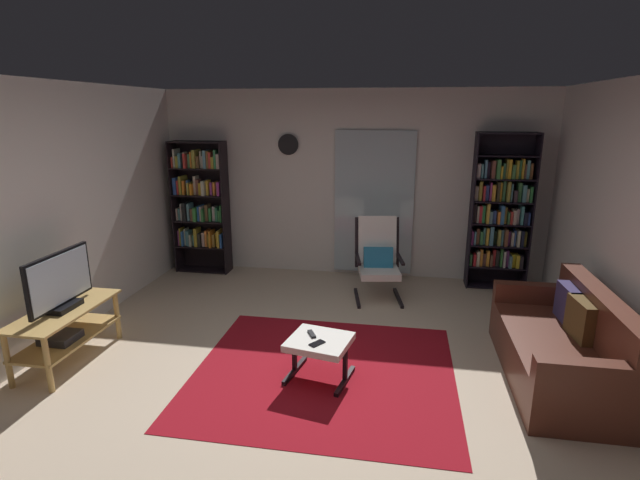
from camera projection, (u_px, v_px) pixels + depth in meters
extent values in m
plane|color=beige|center=(314.00, 374.00, 4.35)|extent=(7.02, 7.02, 0.00)
cube|color=silver|center=(351.00, 185.00, 6.77)|extent=(5.60, 0.06, 2.60)
cube|color=silver|center=(27.00, 223.00, 4.46)|extent=(0.06, 6.00, 2.60)
cube|color=silver|center=(374.00, 204.00, 6.72)|extent=(1.10, 0.01, 2.00)
cube|color=maroon|center=(324.00, 372.00, 4.38)|extent=(2.34, 2.16, 0.01)
cube|color=tan|center=(64.00, 310.00, 4.47)|extent=(0.48, 1.11, 0.02)
cube|color=tan|center=(68.00, 337.00, 4.54)|extent=(0.44, 1.05, 0.02)
cylinder|color=tan|center=(48.00, 365.00, 4.02)|extent=(0.05, 0.05, 0.51)
cylinder|color=tan|center=(117.00, 316.00, 4.99)|extent=(0.05, 0.05, 0.51)
cylinder|color=tan|center=(8.00, 361.00, 4.08)|extent=(0.05, 0.05, 0.51)
cylinder|color=tan|center=(84.00, 313.00, 5.05)|extent=(0.05, 0.05, 0.51)
cube|color=#28282D|center=(61.00, 337.00, 4.44)|extent=(0.29, 0.28, 0.07)
cube|color=black|center=(63.00, 306.00, 4.46)|extent=(0.20, 0.32, 0.05)
cube|color=black|center=(59.00, 279.00, 4.39)|extent=(0.04, 0.82, 0.49)
cube|color=silver|center=(61.00, 279.00, 4.38)|extent=(0.01, 0.77, 0.44)
cube|color=black|center=(176.00, 207.00, 7.00)|extent=(0.02, 0.30, 1.90)
cube|color=black|center=(226.00, 209.00, 6.87)|extent=(0.02, 0.30, 1.90)
cube|color=black|center=(205.00, 206.00, 7.07)|extent=(0.78, 0.02, 1.90)
cube|color=black|center=(205.00, 269.00, 7.18)|extent=(0.74, 0.28, 0.02)
cube|color=black|center=(203.00, 246.00, 7.08)|extent=(0.74, 0.28, 0.02)
cube|color=black|center=(202.00, 221.00, 6.99)|extent=(0.74, 0.28, 0.02)
cube|color=black|center=(200.00, 195.00, 6.89)|extent=(0.74, 0.28, 0.02)
cube|color=black|center=(198.00, 168.00, 6.79)|extent=(0.74, 0.28, 0.02)
cube|color=black|center=(196.00, 142.00, 6.69)|extent=(0.74, 0.28, 0.02)
cube|color=#9A448B|center=(181.00, 237.00, 7.13)|extent=(0.02, 0.19, 0.22)
cube|color=#A69226|center=(182.00, 236.00, 7.10)|extent=(0.02, 0.16, 0.26)
cube|color=#2E6AB5|center=(184.00, 238.00, 7.09)|extent=(0.02, 0.19, 0.22)
cube|color=beige|center=(187.00, 236.00, 7.10)|extent=(0.02, 0.13, 0.25)
cube|color=teal|center=(189.00, 237.00, 7.10)|extent=(0.03, 0.16, 0.22)
cube|color=teal|center=(190.00, 238.00, 7.07)|extent=(0.02, 0.15, 0.22)
cube|color=beige|center=(192.00, 240.00, 7.07)|extent=(0.03, 0.18, 0.17)
cube|color=teal|center=(195.00, 240.00, 7.07)|extent=(0.03, 0.10, 0.16)
cube|color=#A89328|center=(198.00, 237.00, 7.04)|extent=(0.04, 0.18, 0.27)
cube|color=#292820|center=(201.00, 239.00, 7.07)|extent=(0.04, 0.20, 0.20)
cube|color=beige|center=(204.00, 239.00, 7.03)|extent=(0.04, 0.10, 0.20)
cube|color=orange|center=(208.00, 238.00, 7.05)|extent=(0.03, 0.17, 0.24)
cube|color=olive|center=(210.00, 240.00, 7.04)|extent=(0.04, 0.15, 0.18)
cube|color=orange|center=(212.00, 238.00, 7.01)|extent=(0.02, 0.21, 0.24)
cube|color=#A6883F|center=(215.00, 240.00, 7.04)|extent=(0.03, 0.16, 0.18)
cube|color=gold|center=(218.00, 239.00, 7.03)|extent=(0.04, 0.11, 0.21)
cube|color=gold|center=(220.00, 238.00, 6.99)|extent=(0.03, 0.20, 0.25)
cube|color=#285CAF|center=(223.00, 240.00, 7.01)|extent=(0.03, 0.24, 0.20)
cube|color=beige|center=(179.00, 213.00, 7.03)|extent=(0.02, 0.17, 0.17)
cube|color=teal|center=(181.00, 214.00, 7.01)|extent=(0.03, 0.12, 0.17)
cube|color=beige|center=(183.00, 212.00, 6.99)|extent=(0.02, 0.15, 0.24)
cube|color=#262E2B|center=(185.00, 213.00, 6.99)|extent=(0.03, 0.13, 0.21)
cube|color=black|center=(187.00, 211.00, 6.98)|extent=(0.03, 0.23, 0.26)
cube|color=#578F9B|center=(190.00, 211.00, 6.97)|extent=(0.03, 0.17, 0.25)
cube|color=brown|center=(194.00, 214.00, 6.97)|extent=(0.04, 0.18, 0.18)
cube|color=#388C3D|center=(197.00, 214.00, 6.96)|extent=(0.04, 0.24, 0.20)
cube|color=#2A61B6|center=(201.00, 213.00, 6.97)|extent=(0.02, 0.21, 0.22)
cube|color=beige|center=(202.00, 213.00, 6.94)|extent=(0.03, 0.15, 0.21)
cube|color=#337E3B|center=(205.00, 214.00, 6.94)|extent=(0.03, 0.22, 0.18)
cube|color=brown|center=(208.00, 212.00, 6.95)|extent=(0.04, 0.15, 0.23)
cube|color=#2E7D3C|center=(211.00, 214.00, 6.93)|extent=(0.04, 0.13, 0.19)
cube|color=beige|center=(215.00, 213.00, 6.94)|extent=(0.04, 0.11, 0.21)
cube|color=#2F7E52|center=(218.00, 214.00, 6.92)|extent=(0.04, 0.14, 0.20)
cube|color=#39823F|center=(221.00, 215.00, 6.92)|extent=(0.04, 0.15, 0.16)
cube|color=#2D7F3A|center=(223.00, 213.00, 6.89)|extent=(0.02, 0.19, 0.25)
cube|color=#2D57AE|center=(178.00, 186.00, 6.91)|extent=(0.04, 0.23, 0.24)
cube|color=red|center=(180.00, 187.00, 6.91)|extent=(0.03, 0.18, 0.20)
cube|color=#9C9630|center=(183.00, 185.00, 6.91)|extent=(0.04, 0.23, 0.26)
cube|color=orange|center=(185.00, 187.00, 6.88)|extent=(0.03, 0.16, 0.20)
cube|color=#3E6BAC|center=(188.00, 187.00, 6.90)|extent=(0.03, 0.10, 0.20)
cube|color=#9A9D3E|center=(190.00, 188.00, 6.88)|extent=(0.02, 0.21, 0.17)
cube|color=orange|center=(193.00, 189.00, 6.88)|extent=(0.03, 0.21, 0.16)
cube|color=#C1B49D|center=(196.00, 185.00, 6.88)|extent=(0.04, 0.13, 0.26)
cube|color=brown|center=(199.00, 187.00, 6.86)|extent=(0.04, 0.12, 0.22)
cube|color=gold|center=(202.00, 188.00, 6.87)|extent=(0.04, 0.20, 0.17)
cube|color=beige|center=(205.00, 188.00, 6.82)|extent=(0.04, 0.22, 0.21)
cube|color=gold|center=(208.00, 188.00, 6.82)|extent=(0.03, 0.12, 0.21)
cube|color=#923C94|center=(212.00, 189.00, 6.83)|extent=(0.03, 0.11, 0.18)
cube|color=orange|center=(216.00, 188.00, 6.84)|extent=(0.03, 0.16, 0.19)
cube|color=brown|center=(218.00, 188.00, 6.82)|extent=(0.02, 0.12, 0.19)
cube|color=#A0378C|center=(220.00, 188.00, 6.80)|extent=(0.04, 0.19, 0.20)
cube|color=red|center=(175.00, 162.00, 6.82)|extent=(0.02, 0.20, 0.15)
cube|color=beige|center=(177.00, 158.00, 6.80)|extent=(0.03, 0.19, 0.26)
cube|color=#A19F32|center=(179.00, 162.00, 6.80)|extent=(0.04, 0.18, 0.17)
cube|color=teal|center=(182.00, 160.00, 6.78)|extent=(0.04, 0.19, 0.21)
cube|color=beige|center=(185.00, 160.00, 6.79)|extent=(0.02, 0.11, 0.22)
cube|color=red|center=(187.00, 161.00, 6.77)|extent=(0.03, 0.22, 0.20)
cube|color=#438253|center=(190.00, 161.00, 6.76)|extent=(0.04, 0.11, 0.20)
cube|color=orange|center=(193.00, 160.00, 6.77)|extent=(0.02, 0.17, 0.23)
cube|color=olive|center=(196.00, 159.00, 6.77)|extent=(0.04, 0.24, 0.25)
cube|color=brown|center=(200.00, 162.00, 6.77)|extent=(0.04, 0.19, 0.17)
cube|color=beige|center=(202.00, 159.00, 6.76)|extent=(0.02, 0.13, 0.23)
cube|color=beige|center=(204.00, 162.00, 6.74)|extent=(0.03, 0.13, 0.17)
cube|color=#578B9D|center=(207.00, 159.00, 6.73)|extent=(0.04, 0.21, 0.25)
cube|color=brown|center=(210.00, 159.00, 6.74)|extent=(0.03, 0.24, 0.24)
cube|color=#C83A32|center=(212.00, 160.00, 6.72)|extent=(0.04, 0.21, 0.22)
cube|color=#A28E2C|center=(215.00, 162.00, 6.73)|extent=(0.04, 0.23, 0.16)
cube|color=#30854C|center=(217.00, 159.00, 6.71)|extent=(0.03, 0.23, 0.26)
cube|color=beige|center=(220.00, 161.00, 6.71)|extent=(0.04, 0.23, 0.21)
cube|color=black|center=(471.00, 211.00, 6.33)|extent=(0.02, 0.30, 2.05)
cube|color=black|center=(531.00, 213.00, 6.21)|extent=(0.02, 0.30, 2.05)
cube|color=black|center=(499.00, 210.00, 6.40)|extent=(0.76, 0.02, 2.05)
cube|color=black|center=(493.00, 285.00, 6.53)|extent=(0.73, 0.28, 0.02)
cube|color=black|center=(495.00, 266.00, 6.46)|extent=(0.73, 0.28, 0.02)
cube|color=black|center=(498.00, 245.00, 6.38)|extent=(0.73, 0.28, 0.02)
cube|color=black|center=(500.00, 223.00, 6.30)|extent=(0.73, 0.28, 0.02)
cube|color=black|center=(502.00, 201.00, 6.23)|extent=(0.73, 0.28, 0.02)
cube|color=black|center=(504.00, 179.00, 6.15)|extent=(0.73, 0.28, 0.02)
cube|color=black|center=(506.00, 156.00, 6.08)|extent=(0.73, 0.28, 0.02)
cube|color=black|center=(509.00, 133.00, 6.00)|extent=(0.73, 0.28, 0.02)
cube|color=#408047|center=(470.00, 259.00, 6.48)|extent=(0.03, 0.15, 0.15)
cube|color=red|center=(474.00, 259.00, 6.48)|extent=(0.03, 0.20, 0.15)
cube|color=beige|center=(477.00, 257.00, 6.47)|extent=(0.04, 0.22, 0.20)
cube|color=orange|center=(480.00, 256.00, 6.46)|extent=(0.03, 0.19, 0.23)
cube|color=brown|center=(483.00, 258.00, 6.48)|extent=(0.04, 0.17, 0.16)
cube|color=orange|center=(487.00, 257.00, 6.44)|extent=(0.04, 0.15, 0.21)
cube|color=brown|center=(490.00, 259.00, 6.45)|extent=(0.03, 0.19, 0.16)
cube|color=red|center=(494.00, 257.00, 6.44)|extent=(0.04, 0.10, 0.23)
cube|color=#2D2C29|center=(497.00, 257.00, 6.44)|extent=(0.04, 0.13, 0.22)
cube|color=#39883D|center=(501.00, 257.00, 6.41)|extent=(0.02, 0.15, 0.24)
cube|color=#BCB8B1|center=(503.00, 258.00, 6.42)|extent=(0.03, 0.23, 0.22)
cube|color=#893F82|center=(506.00, 258.00, 6.39)|extent=(0.04, 0.10, 0.22)
cube|color=slate|center=(509.00, 260.00, 6.39)|extent=(0.03, 0.21, 0.16)
cube|color=gold|center=(512.00, 260.00, 6.39)|extent=(0.04, 0.14, 0.18)
cube|color=gold|center=(517.00, 261.00, 6.37)|extent=(0.04, 0.18, 0.17)
cube|color=#2B262B|center=(520.00, 261.00, 6.38)|extent=(0.04, 0.22, 0.16)
cube|color=#9E3B8B|center=(472.00, 237.00, 6.40)|extent=(0.02, 0.17, 0.18)
cube|color=#5997A5|center=(474.00, 237.00, 6.42)|extent=(0.02, 0.22, 0.18)
cube|color=brown|center=(477.00, 236.00, 6.40)|extent=(0.04, 0.12, 0.21)
cube|color=#428A4C|center=(481.00, 238.00, 6.38)|extent=(0.03, 0.13, 0.17)
cube|color=teal|center=(484.00, 235.00, 6.38)|extent=(0.03, 0.11, 0.23)
cube|color=gold|center=(487.00, 235.00, 6.37)|extent=(0.03, 0.19, 0.23)
cube|color=teal|center=(491.00, 235.00, 6.35)|extent=(0.04, 0.18, 0.25)
cube|color=black|center=(494.00, 237.00, 6.36)|extent=(0.04, 0.10, 0.19)
cube|color=#9A9A3F|center=(498.00, 237.00, 6.34)|extent=(0.03, 0.18, 0.21)
cube|color=teal|center=(501.00, 237.00, 6.34)|extent=(0.03, 0.14, 0.21)
cube|color=brown|center=(505.00, 236.00, 6.33)|extent=(0.04, 0.24, 0.23)
cube|color=#8E408F|center=(508.00, 238.00, 6.33)|extent=(0.03, 0.12, 0.18)
cube|color=beige|center=(512.00, 238.00, 6.32)|extent=(0.03, 0.15, 0.18)
cube|color=#3D62B3|center=(514.00, 237.00, 6.32)|extent=(0.02, 0.14, 0.21)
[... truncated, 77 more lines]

